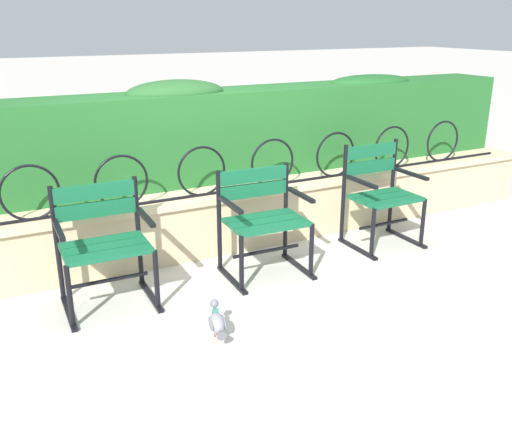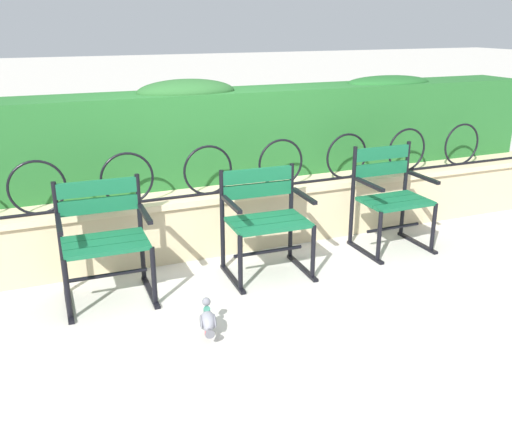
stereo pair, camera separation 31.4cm
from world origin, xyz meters
name	(u,v)px [view 2 (the right image)]	position (x,y,z in m)	size (l,w,h in m)	color
ground_plane	(262,291)	(0.00, 0.00, 0.00)	(60.00, 60.00, 0.00)	#BCB7AD
stone_wall	(221,219)	(0.00, 0.90, 0.27)	(6.99, 0.41, 0.53)	#C6B289
iron_arch_fence	(210,173)	(-0.12, 0.83, 0.72)	(6.46, 0.02, 0.42)	black
hedge_row	(199,133)	(-0.03, 1.35, 0.95)	(6.85, 0.54, 0.90)	#236028
park_chair_left	(104,237)	(-1.06, 0.36, 0.46)	(0.63, 0.54, 0.85)	#145B38
park_chair_centre	(265,217)	(0.16, 0.32, 0.46)	(0.65, 0.54, 0.82)	#145B38
park_chair_right	(390,195)	(1.37, 0.39, 0.47)	(0.60, 0.52, 0.89)	#145B38
pigeon_near_chairs	(208,321)	(-0.56, -0.45, 0.11)	(0.14, 0.29, 0.22)	gray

